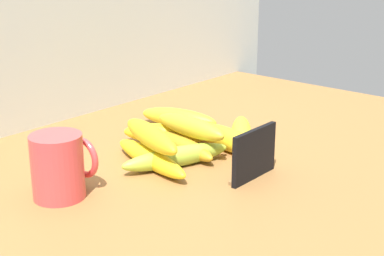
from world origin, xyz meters
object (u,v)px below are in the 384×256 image
object	(u,v)px
banana_3	(240,134)
banana_0	(166,134)
banana_1	(176,157)
banana_8	(151,136)
banana_2	(181,144)
banana_7	(190,127)
coffee_mug	(59,166)
chalkboard_sign	(254,156)
banana_6	(230,140)
banana_4	(150,158)
banana_5	(179,118)

from	to	relation	value
banana_3	banana_0	bearing A→B (deg)	129.23
banana_1	banana_8	xyz separation A→B (cm)	(-2.35, 3.67, 3.55)
banana_2	banana_7	distance (cm)	3.87
coffee_mug	banana_3	world-z (taller)	coffee_mug
chalkboard_sign	banana_7	bearing A→B (deg)	82.52
banana_1	banana_6	size ratio (longest dim) A/B	1.02
banana_6	banana_4	bearing A→B (deg)	160.66
banana_0	banana_7	bearing A→B (deg)	-98.64
banana_5	banana_7	bearing A→B (deg)	-130.53
banana_0	coffee_mug	bearing A→B (deg)	-171.64
banana_8	coffee_mug	bearing A→B (deg)	175.13
chalkboard_sign	banana_8	distance (cm)	17.97
banana_4	banana_7	size ratio (longest dim) A/B	1.24
banana_1	banana_8	world-z (taller)	banana_8
banana_1	banana_2	distance (cm)	6.65
banana_3	banana_6	bearing A→B (deg)	-170.57
banana_1	banana_2	size ratio (longest dim) A/B	1.08
banana_5	banana_7	xyz separation A→B (cm)	(-10.05, -11.76, 3.13)
chalkboard_sign	banana_6	distance (cm)	13.23
banana_0	banana_7	distance (cm)	7.69
chalkboard_sign	banana_5	xyz separation A→B (cm)	(12.06, 27.02, -1.88)
banana_2	banana_4	distance (cm)	8.66
banana_1	banana_6	bearing A→B (deg)	-10.69
banana_0	banana_7	xyz separation A→B (cm)	(-1.05, -6.95, 3.13)
banana_5	banana_8	distance (cm)	21.78
banana_7	banana_8	distance (cm)	8.87
banana_6	banana_7	distance (cm)	7.91
banana_2	banana_5	xyz separation A→B (cm)	(11.01, 10.31, 0.33)
coffee_mug	banana_7	distance (cm)	26.93
chalkboard_sign	banana_2	xyz separation A→B (cm)	(1.05, 16.70, -2.21)
chalkboard_sign	banana_6	size ratio (longest dim) A/B	0.56
banana_1	banana_7	distance (cm)	7.60
banana_7	banana_0	bearing A→B (deg)	81.36
coffee_mug	banana_1	xyz separation A→B (cm)	(20.36, -5.20, -3.20)
banana_7	banana_2	bearing A→B (deg)	123.37
banana_0	banana_6	world-z (taller)	banana_6
banana_2	banana_7	xyz separation A→B (cm)	(0.95, -1.45, 3.46)
banana_0	banana_2	distance (cm)	5.86
banana_3	banana_6	xyz separation A→B (cm)	(-4.24, -0.70, 0.18)
banana_7	banana_8	world-z (taller)	banana_8
banana_5	banana_0	bearing A→B (deg)	-151.85
banana_5	banana_7	size ratio (longest dim) A/B	1.04
coffee_mug	banana_0	size ratio (longest dim) A/B	0.60
banana_0	banana_3	world-z (taller)	same
banana_2	banana_6	bearing A→B (deg)	-42.47
chalkboard_sign	banana_2	distance (cm)	16.88
banana_4	banana_8	size ratio (longest dim) A/B	1.12
banana_6	banana_7	size ratio (longest dim) A/B	1.20
banana_0	banana_8	xyz separation A→B (cm)	(-9.82, -5.62, 3.34)
banana_0	banana_6	xyz separation A→B (cm)	(4.63, -11.57, 0.15)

